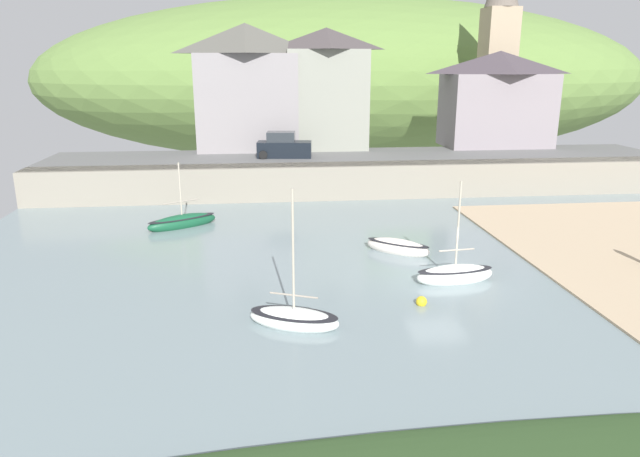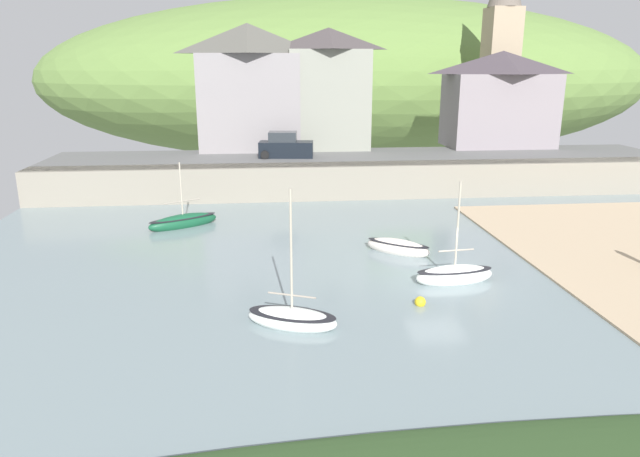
{
  "view_description": "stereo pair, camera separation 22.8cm",
  "coord_description": "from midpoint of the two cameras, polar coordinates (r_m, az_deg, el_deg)",
  "views": [
    {
      "loc": [
        -7.87,
        -23.6,
        9.28
      ],
      "look_at": [
        -4.89,
        4.42,
        1.27
      ],
      "focal_mm": 32.47,
      "sensor_mm": 36.0,
      "label": 1
    },
    {
      "loc": [
        -7.64,
        -23.62,
        9.28
      ],
      "look_at": [
        -4.89,
        4.42,
        1.27
      ],
      "focal_mm": 32.47,
      "sensor_mm": 36.0,
      "label": 2
    }
  ],
  "objects": [
    {
      "name": "ground",
      "position": [
        19.09,
        24.31,
        -14.21
      ],
      "size": [
        48.0,
        41.0,
        0.61
      ],
      "color": "gray"
    },
    {
      "name": "motorboat_with_cabin",
      "position": [
        35.18,
        -13.6,
        0.65
      ],
      "size": [
        4.19,
        3.09,
        4.06
      ],
      "rotation": [
        0.0,
        0.0,
        0.54
      ],
      "color": "#154F30",
      "rests_on": "ground"
    },
    {
      "name": "hillside_backdrop",
      "position": [
        79.72,
        2.55,
        14.42
      ],
      "size": [
        80.0,
        44.0,
        20.76
      ],
      "color": "olive",
      "rests_on": "ground"
    },
    {
      "name": "quay_seawall",
      "position": [
        42.58,
        4.56,
        5.1
      ],
      "size": [
        48.0,
        9.4,
        2.4
      ],
      "color": "gray",
      "rests_on": "ground"
    },
    {
      "name": "waterfront_building_right",
      "position": [
        52.96,
        16.95,
        12.15
      ],
      "size": [
        9.15,
        5.37,
        7.98
      ],
      "color": "gray",
      "rests_on": "ground"
    },
    {
      "name": "mooring_buoy",
      "position": [
        23.65,
        9.69,
        -7.11
      ],
      "size": [
        0.45,
        0.45,
        0.45
      ],
      "color": "yellow",
      "rests_on": "ground"
    },
    {
      "name": "church_with_spire",
      "position": [
        57.13,
        17.05,
        17.02
      ],
      "size": [
        3.0,
        3.0,
        16.85
      ],
      "color": "tan",
      "rests_on": "ground"
    },
    {
      "name": "waterfront_building_left",
      "position": [
        48.85,
        -7.37,
        13.68
      ],
      "size": [
        8.41,
        5.0,
        10.04
      ],
      "color": "gray",
      "rests_on": "ground"
    },
    {
      "name": "waterfront_building_centre",
      "position": [
        49.17,
        0.49,
        13.63
      ],
      "size": [
        6.9,
        4.45,
        9.74
      ],
      "color": "gray",
      "rests_on": "ground"
    },
    {
      "name": "rowboat_small_beached",
      "position": [
        21.57,
        -2.89,
        -8.82
      ],
      "size": [
        3.71,
        2.6,
        5.33
      ],
      "rotation": [
        0.0,
        0.0,
        -0.39
      ],
      "color": "white",
      "rests_on": "ground"
    },
    {
      "name": "sailboat_far_left",
      "position": [
        29.79,
        7.46,
        -1.83
      ],
      "size": [
        3.3,
        2.78,
        0.94
      ],
      "rotation": [
        0.0,
        0.0,
        -0.64
      ],
      "color": "silver",
      "rests_on": "ground"
    },
    {
      "name": "sailboat_tall_mast",
      "position": [
        26.32,
        12.91,
        -4.45
      ],
      "size": [
        3.66,
        1.47,
        4.76
      ],
      "rotation": [
        0.0,
        0.0,
        0.11
      ],
      "color": "white",
      "rests_on": "ground"
    },
    {
      "name": "parked_car_near_slipway",
      "position": [
        44.76,
        -3.74,
        8.04
      ],
      "size": [
        4.26,
        2.15,
        1.95
      ],
      "rotation": [
        0.0,
        0.0,
        -0.11
      ],
      "color": "black",
      "rests_on": "ground"
    }
  ]
}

